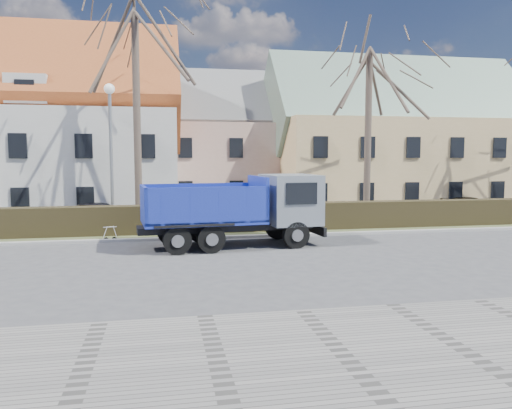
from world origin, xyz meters
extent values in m
plane|color=#444447|center=(0.00, 0.00, 0.00)|extent=(120.00, 120.00, 0.00)
cube|color=gray|center=(0.00, -8.50, 0.04)|extent=(80.00, 5.00, 0.08)
cube|color=#A3A19D|center=(0.00, 4.60, 0.06)|extent=(80.00, 0.30, 0.12)
cube|color=#464F2C|center=(0.00, 6.20, 0.05)|extent=(80.00, 3.00, 0.10)
cube|color=black|center=(0.00, 6.00, 0.65)|extent=(60.00, 0.90, 1.30)
imported|color=black|center=(-4.02, 9.58, 0.65)|extent=(4.10, 2.80, 1.29)
imported|color=black|center=(17.59, 10.59, 0.55)|extent=(4.08, 2.68, 1.10)
camera|label=1|loc=(-0.89, -16.74, 3.59)|focal=35.00mm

